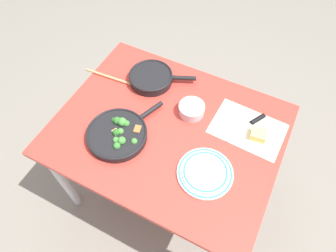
# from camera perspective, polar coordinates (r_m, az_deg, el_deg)

# --- Properties ---
(ground_plane) EXTENTS (14.00, 14.00, 0.00)m
(ground_plane) POSITION_cam_1_polar(r_m,az_deg,el_deg) (2.13, 0.00, -11.31)
(ground_plane) COLOR slate
(dining_table_red) EXTENTS (1.11, 0.87, 0.73)m
(dining_table_red) POSITION_cam_1_polar(r_m,az_deg,el_deg) (1.56, 0.00, -2.17)
(dining_table_red) COLOR red
(dining_table_red) RESTS_ON ground_plane
(skillet_broccoli) EXTENTS (0.29, 0.42, 0.07)m
(skillet_broccoli) POSITION_cam_1_polar(r_m,az_deg,el_deg) (1.46, -9.50, -1.44)
(skillet_broccoli) COLOR black
(skillet_broccoli) RESTS_ON dining_table_red
(skillet_eggs) EXTENTS (0.35, 0.24, 0.05)m
(skillet_eggs) POSITION_cam_1_polar(r_m,az_deg,el_deg) (1.66, -3.17, 9.18)
(skillet_eggs) COLOR black
(skillet_eggs) RESTS_ON dining_table_red
(wooden_spoon) EXTENTS (0.41, 0.05, 0.02)m
(wooden_spoon) POSITION_cam_1_polar(r_m,az_deg,el_deg) (1.68, -8.07, 8.23)
(wooden_spoon) COLOR tan
(wooden_spoon) RESTS_ON dining_table_red
(parchment_sheet) EXTENTS (0.36, 0.26, 0.00)m
(parchment_sheet) POSITION_cam_1_polar(r_m,az_deg,el_deg) (1.54, 14.95, -0.48)
(parchment_sheet) COLOR beige
(parchment_sheet) RESTS_ON dining_table_red
(grater_knife) EXTENTS (0.15, 0.23, 0.02)m
(grater_knife) POSITION_cam_1_polar(r_m,az_deg,el_deg) (1.55, 15.49, 0.44)
(grater_knife) COLOR silver
(grater_knife) RESTS_ON dining_table_red
(cheese_block) EXTENTS (0.08, 0.07, 0.04)m
(cheese_block) POSITION_cam_1_polar(r_m,az_deg,el_deg) (1.51, 16.83, -1.62)
(cheese_block) COLOR #EACC66
(cheese_block) RESTS_ON dining_table_red
(dinner_plate_stack) EXTENTS (0.25, 0.25, 0.03)m
(dinner_plate_stack) POSITION_cam_1_polar(r_m,az_deg,el_deg) (1.36, 7.10, -8.75)
(dinner_plate_stack) COLOR silver
(dinner_plate_stack) RESTS_ON dining_table_red
(prep_bowl_steel) EXTENTS (0.13, 0.13, 0.05)m
(prep_bowl_steel) POSITION_cam_1_polar(r_m,az_deg,el_deg) (1.52, 4.51, 3.19)
(prep_bowl_steel) COLOR #B7B7BC
(prep_bowl_steel) RESTS_ON dining_table_red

